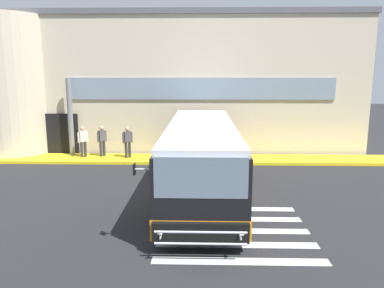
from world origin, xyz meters
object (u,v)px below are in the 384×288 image
entry_support_column (70,117)px  bus_main_foreground (201,158)px  passenger_near_column (83,140)px  passenger_by_doorway (102,139)px  passenger_at_curb_edge (127,140)px

entry_support_column → bus_main_foreground: bearing=-38.7°
passenger_near_column → passenger_by_doorway: bearing=12.6°
passenger_near_column → passenger_by_doorway: 1.00m
bus_main_foreground → passenger_near_column: bearing=140.6°
passenger_at_curb_edge → passenger_by_doorway: bearing=167.9°
bus_main_foreground → passenger_by_doorway: bus_main_foreground is taller
entry_support_column → bus_main_foreground: entry_support_column is taller
entry_support_column → passenger_at_curb_edge: (3.22, -0.60, -1.15)m
bus_main_foreground → passenger_by_doorway: bearing=134.7°
passenger_by_doorway → entry_support_column: bearing=170.7°
passenger_by_doorway → passenger_at_curb_edge: same height
passenger_near_column → passenger_by_doorway: (0.98, 0.22, 0.00)m
entry_support_column → passenger_near_column: entry_support_column is taller
passenger_near_column → passenger_by_doorway: same height
passenger_near_column → entry_support_column: bearing=147.5°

